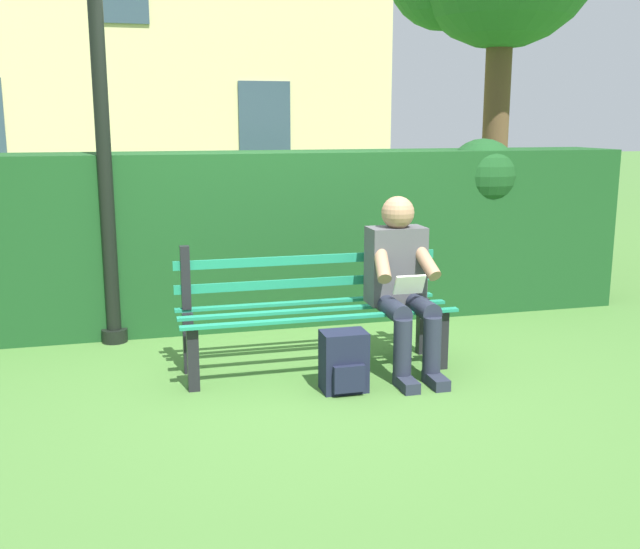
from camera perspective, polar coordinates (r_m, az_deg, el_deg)
ground at (r=5.00m, az=-0.29°, el=-7.41°), size 60.00×60.00×0.00m
park_bench at (r=4.95m, az=-0.50°, el=-2.60°), size 1.82×0.50×0.85m
person_seated at (r=4.91m, az=6.33°, el=-0.45°), size 0.44×0.73×1.16m
hedge_backdrop at (r=6.14m, az=-3.07°, el=3.21°), size 5.98×0.75×1.50m
building_facade at (r=14.25m, az=-15.09°, el=17.06°), size 9.27×2.76×6.08m
backpack at (r=4.59m, az=1.86°, el=-6.76°), size 0.28×0.27×0.38m
lamp_post at (r=5.61m, az=-16.72°, el=14.88°), size 0.25×0.25×3.48m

